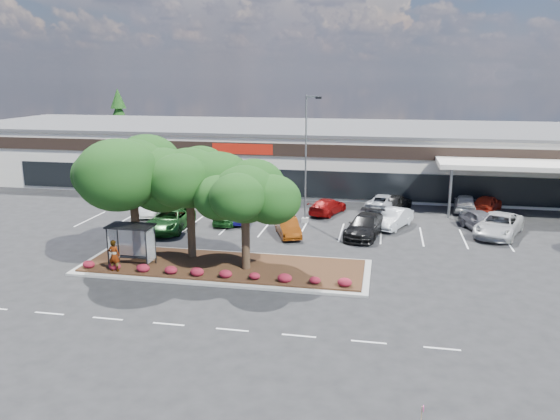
% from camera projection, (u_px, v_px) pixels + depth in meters
% --- Properties ---
extents(ground, '(160.00, 160.00, 0.00)m').
position_uv_depth(ground, '(238.00, 296.00, 29.78)').
color(ground, black).
rests_on(ground, ground).
extents(retail_store, '(80.40, 25.20, 6.25)m').
position_uv_depth(retail_store, '(318.00, 153.00, 61.31)').
color(retail_store, beige).
rests_on(retail_store, ground).
extents(landscape_island, '(18.00, 6.00, 0.26)m').
position_uv_depth(landscape_island, '(224.00, 267.00, 33.93)').
color(landscape_island, '#969591').
rests_on(landscape_island, ground).
extents(lane_markings, '(33.12, 20.06, 0.01)m').
position_uv_depth(lane_markings, '(274.00, 240.00, 39.73)').
color(lane_markings, silver).
rests_on(lane_markings, ground).
extents(shrub_row, '(17.00, 0.80, 0.50)m').
position_uv_depth(shrub_row, '(213.00, 273.00, 31.84)').
color(shrub_row, maroon).
rests_on(shrub_row, landscape_island).
extents(bus_shelter, '(2.75, 1.55, 2.59)m').
position_uv_depth(bus_shelter, '(132.00, 233.00, 33.42)').
color(bus_shelter, black).
rests_on(bus_shelter, landscape_island).
extents(island_tree_west, '(7.20, 7.20, 7.89)m').
position_uv_depth(island_tree_west, '(134.00, 197.00, 34.53)').
color(island_tree_west, '#163710').
rests_on(island_tree_west, landscape_island).
extents(island_tree_mid, '(6.60, 6.60, 7.32)m').
position_uv_depth(island_tree_mid, '(190.00, 201.00, 34.62)').
color(island_tree_mid, '#163710').
rests_on(island_tree_mid, landscape_island).
extents(island_tree_east, '(5.80, 5.80, 6.50)m').
position_uv_depth(island_tree_east, '(245.00, 217.00, 32.55)').
color(island_tree_east, '#163710').
rests_on(island_tree_east, landscape_island).
extents(conifer_north_west, '(4.40, 4.40, 10.00)m').
position_uv_depth(conifer_north_west, '(120.00, 123.00, 77.94)').
color(conifer_north_west, '#163710').
rests_on(conifer_north_west, ground).
extents(person_waiting, '(0.73, 0.49, 1.95)m').
position_uv_depth(person_waiting, '(114.00, 255.00, 32.60)').
color(person_waiting, '#594C47').
rests_on(person_waiting, landscape_island).
extents(light_pole, '(1.42, 0.74, 10.24)m').
position_uv_depth(light_pole, '(307.00, 168.00, 43.43)').
color(light_pole, '#969591').
rests_on(light_pole, ground).
extents(survey_stake, '(0.08, 0.14, 1.03)m').
position_uv_depth(survey_stake, '(422.00, 416.00, 18.23)').
color(survey_stake, tan).
rests_on(survey_stake, ground).
extents(car_0, '(2.80, 4.39, 1.37)m').
position_uv_depth(car_0, '(148.00, 207.00, 46.74)').
color(car_0, silver).
rests_on(car_0, ground).
extents(car_1, '(2.96, 5.95, 1.62)m').
position_uv_depth(car_1, '(170.00, 220.00, 42.26)').
color(car_1, '#174817').
rests_on(car_1, ground).
extents(car_2, '(2.43, 4.44, 1.39)m').
position_uv_depth(car_2, '(240.00, 213.00, 44.67)').
color(car_2, '#100D5A').
rests_on(car_2, ground).
extents(car_3, '(1.94, 4.35, 1.45)m').
position_uv_depth(car_3, '(229.00, 214.00, 44.27)').
color(car_3, '#1B571F').
rests_on(car_3, ground).
extents(car_4, '(2.79, 4.34, 1.35)m').
position_uv_depth(car_4, '(288.00, 227.00, 40.78)').
color(car_4, '#662B07').
rests_on(car_4, ground).
extents(car_5, '(3.30, 5.86, 1.60)m').
position_uv_depth(car_5, '(365.00, 226.00, 40.59)').
color(car_5, black).
rests_on(car_5, ground).
extents(car_6, '(3.26, 4.80, 1.50)m').
position_uv_depth(car_6, '(394.00, 218.00, 42.95)').
color(car_6, silver).
rests_on(car_6, ground).
extents(car_7, '(4.77, 6.52, 1.65)m').
position_uv_depth(car_7, '(499.00, 225.00, 40.77)').
color(car_7, silver).
rests_on(car_7, ground).
extents(car_8, '(3.30, 4.96, 1.57)m').
position_uv_depth(car_8, '(481.00, 221.00, 41.89)').
color(car_8, '#5C5C63').
rests_on(car_8, ground).
extents(car_9, '(4.04, 6.09, 1.64)m').
position_uv_depth(car_9, '(178.00, 201.00, 48.48)').
color(car_9, maroon).
rests_on(car_9, ground).
extents(car_10, '(2.02, 4.68, 1.50)m').
position_uv_depth(car_10, '(241.00, 202.00, 48.44)').
color(car_10, silver).
rests_on(car_10, ground).
extents(car_11, '(2.54, 4.44, 1.38)m').
position_uv_depth(car_11, '(275.00, 195.00, 51.36)').
color(car_11, '#184424').
rests_on(car_11, ground).
extents(car_12, '(2.72, 4.47, 1.39)m').
position_uv_depth(car_12, '(265.00, 206.00, 47.23)').
color(car_12, '#5C5A62').
rests_on(car_12, ground).
extents(car_13, '(3.33, 5.00, 1.35)m').
position_uv_depth(car_13, '(328.00, 206.00, 47.19)').
color(car_13, maroon).
rests_on(car_13, ground).
extents(car_14, '(3.53, 5.51, 1.41)m').
position_uv_depth(car_14, '(384.00, 202.00, 48.68)').
color(car_14, '#989CA2').
rests_on(car_14, ground).
extents(car_15, '(3.22, 4.61, 1.46)m').
position_uv_depth(car_15, '(396.00, 202.00, 48.58)').
color(car_15, black).
rests_on(car_15, ground).
extents(car_16, '(2.39, 4.77, 1.56)m').
position_uv_depth(car_16, '(465.00, 203.00, 48.01)').
color(car_16, '#B7B7B7').
rests_on(car_16, ground).
extents(car_17, '(3.48, 4.77, 1.51)m').
position_uv_depth(car_17, '(487.00, 203.00, 47.92)').
color(car_17, '#9E2213').
rests_on(car_17, ground).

